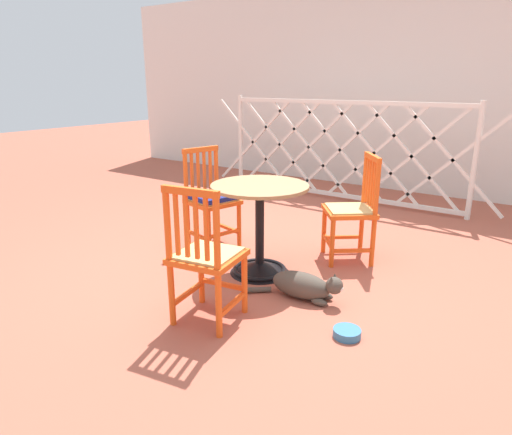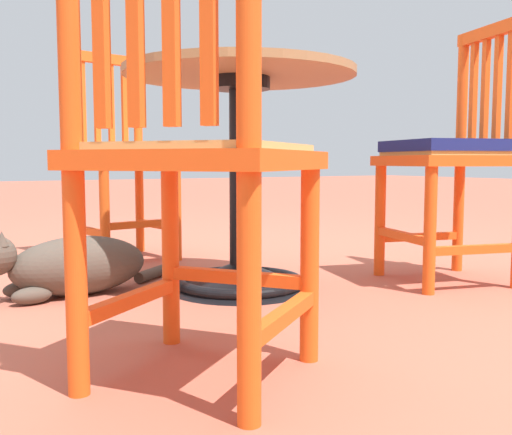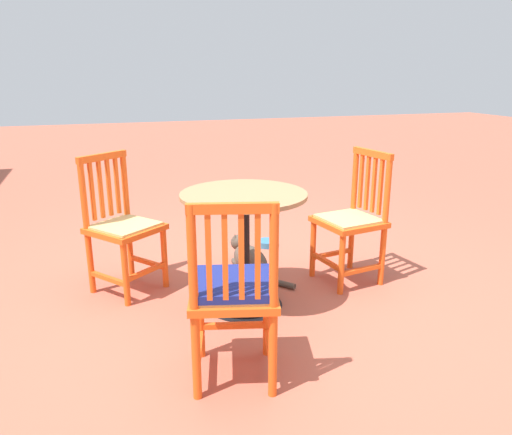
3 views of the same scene
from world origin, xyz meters
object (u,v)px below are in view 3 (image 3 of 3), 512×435
object	(u,v)px
pet_water_bowl	(267,243)
orange_chair_tucked_in	(234,292)
orange_chair_facing_out	(122,228)
tabby_cat	(249,258)
orange_chair_at_corner	(352,221)
cafe_table	(244,263)

from	to	relation	value
pet_water_bowl	orange_chair_tucked_in	bearing A→B (deg)	155.93
orange_chair_facing_out	tabby_cat	size ratio (longest dim) A/B	1.28
orange_chair_facing_out	pet_water_bowl	size ratio (longest dim) A/B	5.36
orange_chair_at_corner	pet_water_bowl	xyz separation A→B (m)	(0.83, 0.33, -0.41)
orange_chair_at_corner	orange_chair_facing_out	size ratio (longest dim) A/B	1.00
orange_chair_tucked_in	pet_water_bowl	size ratio (longest dim) A/B	5.36
cafe_table	tabby_cat	world-z (taller)	cafe_table
cafe_table	orange_chair_facing_out	bearing A→B (deg)	55.14
pet_water_bowl	tabby_cat	bearing A→B (deg)	146.34
cafe_table	pet_water_bowl	bearing A→B (deg)	-26.73
orange_chair_facing_out	pet_water_bowl	world-z (taller)	orange_chair_facing_out
tabby_cat	pet_water_bowl	world-z (taller)	tabby_cat
orange_chair_facing_out	orange_chair_tucked_in	bearing A→B (deg)	-160.41
cafe_table	orange_chair_at_corner	bearing A→B (deg)	-79.79
orange_chair_at_corner	cafe_table	bearing A→B (deg)	100.21
cafe_table	pet_water_bowl	size ratio (longest dim) A/B	4.47
cafe_table	orange_chair_at_corner	distance (m)	0.85
orange_chair_tucked_in	tabby_cat	bearing A→B (deg)	-20.16
orange_chair_tucked_in	tabby_cat	size ratio (longest dim) A/B	1.28
orange_chair_tucked_in	cafe_table	bearing A→B (deg)	-20.27
tabby_cat	orange_chair_tucked_in	bearing A→B (deg)	159.84
cafe_table	orange_chair_facing_out	xyz separation A→B (m)	(0.48, 0.69, 0.15)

